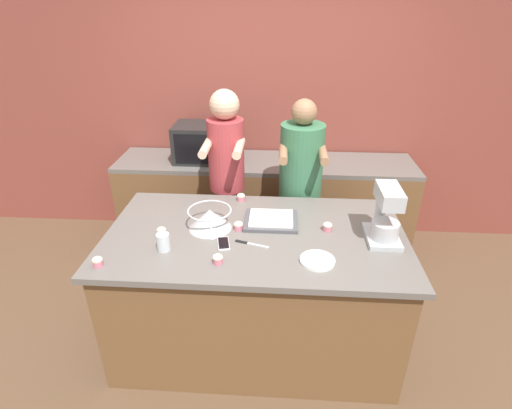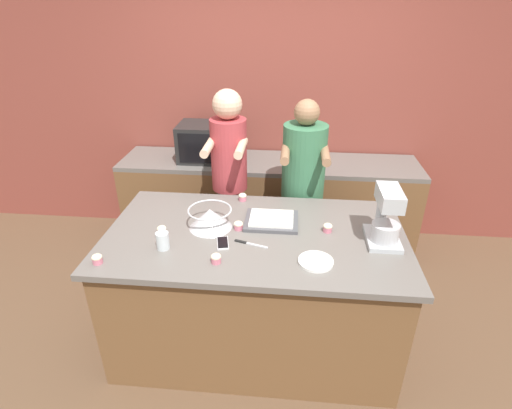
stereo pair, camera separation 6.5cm
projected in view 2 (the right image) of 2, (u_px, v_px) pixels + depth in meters
name	position (u px, v px, depth m)	size (l,w,h in m)	color
ground_plane	(255.00, 336.00, 3.00)	(16.00, 16.00, 0.00)	brown
back_wall	(272.00, 104.00, 3.85)	(10.00, 0.06, 2.70)	brown
island_counter	(255.00, 288.00, 2.79)	(1.93, 1.08, 0.91)	brown
back_counter	(268.00, 203.00, 3.96)	(2.80, 0.60, 0.90)	brown
person_left	(230.00, 184.00, 3.26)	(0.31, 0.48, 1.67)	brown
person_right	(302.00, 194.00, 3.24)	(0.35, 0.51, 1.61)	brown
stand_mixer	(386.00, 219.00, 2.42)	(0.20, 0.30, 0.36)	#B2B7BC
mixing_bowl	(210.00, 218.00, 2.61)	(0.29, 0.29, 0.14)	#BCBCC1
baking_tray	(271.00, 220.00, 2.69)	(0.36, 0.29, 0.04)	#4C4C51
microwave_oven	(208.00, 142.00, 3.72)	(0.54, 0.38, 0.34)	black
cell_phone	(223.00, 243.00, 2.46)	(0.10, 0.16, 0.01)	silver
drinking_glass	(163.00, 241.00, 2.40)	(0.08, 0.08, 0.11)	silver
small_plate	(316.00, 262.00, 2.28)	(0.20, 0.20, 0.02)	white
knife	(249.00, 244.00, 2.46)	(0.22, 0.08, 0.01)	#BCBCC1
cupcake_0	(238.00, 225.00, 2.61)	(0.06, 0.06, 0.06)	#D17084
cupcake_1	(243.00, 197.00, 2.98)	(0.06, 0.06, 0.06)	#D17084
cupcake_2	(97.00, 259.00, 2.27)	(0.06, 0.06, 0.06)	#D17084
cupcake_3	(328.00, 228.00, 2.58)	(0.06, 0.06, 0.06)	#D17084
cupcake_4	(162.00, 230.00, 2.55)	(0.06, 0.06, 0.06)	#D17084
cupcake_5	(216.00, 258.00, 2.28)	(0.06, 0.06, 0.06)	#D17084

